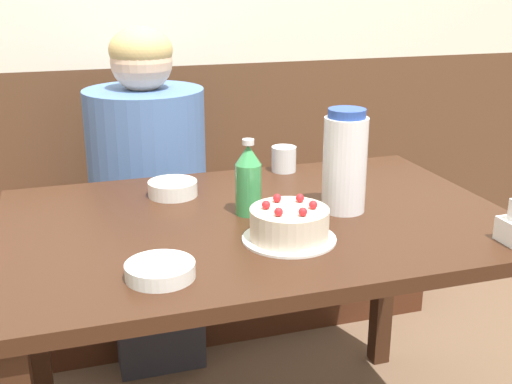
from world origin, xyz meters
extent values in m
cube|color=brown|center=(0.00, 1.05, 0.51)|extent=(4.80, 0.04, 1.01)
cube|color=#472314|center=(0.00, 0.83, 0.21)|extent=(1.86, 0.38, 0.42)
cube|color=#381E11|center=(0.00, 0.00, 0.74)|extent=(1.26, 0.84, 0.03)
cube|color=#381E11|center=(-0.58, 0.37, 0.36)|extent=(0.06, 0.06, 0.73)
cube|color=#381E11|center=(0.58, 0.37, 0.36)|extent=(0.06, 0.06, 0.73)
cylinder|color=white|center=(0.02, -0.16, 0.76)|extent=(0.22, 0.22, 0.01)
cylinder|color=beige|center=(0.02, -0.16, 0.80)|extent=(0.18, 0.18, 0.07)
sphere|color=red|center=(0.01, -0.11, 0.85)|extent=(0.02, 0.02, 0.02)
sphere|color=red|center=(-0.03, -0.15, 0.85)|extent=(0.02, 0.02, 0.02)
sphere|color=red|center=(-0.02, -0.20, 0.85)|extent=(0.02, 0.02, 0.02)
sphere|color=red|center=(0.03, -0.21, 0.85)|extent=(0.02, 0.02, 0.02)
sphere|color=red|center=(0.07, -0.18, 0.85)|extent=(0.02, 0.02, 0.02)
sphere|color=red|center=(0.06, -0.13, 0.85)|extent=(0.02, 0.02, 0.02)
cylinder|color=white|center=(0.22, -0.02, 0.88)|extent=(0.11, 0.11, 0.24)
cylinder|color=#28479E|center=(0.22, -0.02, 1.02)|extent=(0.10, 0.10, 0.02)
cylinder|color=#388E4C|center=(-0.02, 0.03, 0.83)|extent=(0.07, 0.07, 0.13)
cone|color=#388E4C|center=(-0.02, 0.03, 0.92)|extent=(0.07, 0.07, 0.05)
cylinder|color=silver|center=(-0.02, 0.03, 0.95)|extent=(0.03, 0.03, 0.01)
cylinder|color=white|center=(-0.18, 0.23, 0.78)|extent=(0.14, 0.14, 0.04)
cylinder|color=white|center=(-0.29, -0.27, 0.78)|extent=(0.14, 0.14, 0.03)
cylinder|color=silver|center=(0.39, 0.35, 0.81)|extent=(0.08, 0.08, 0.10)
cylinder|color=silver|center=(0.20, 0.36, 0.80)|extent=(0.08, 0.08, 0.08)
cube|color=#33333D|center=(-0.18, 0.68, 0.23)|extent=(0.30, 0.34, 0.45)
cylinder|color=#4C70AD|center=(-0.18, 0.68, 0.72)|extent=(0.40, 0.40, 0.54)
sphere|color=beige|center=(-0.18, 0.68, 1.08)|extent=(0.20, 0.20, 0.20)
ellipsoid|color=tan|center=(-0.18, 0.68, 1.11)|extent=(0.21, 0.21, 0.15)
camera|label=1|loc=(-0.46, -1.44, 1.34)|focal=45.00mm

